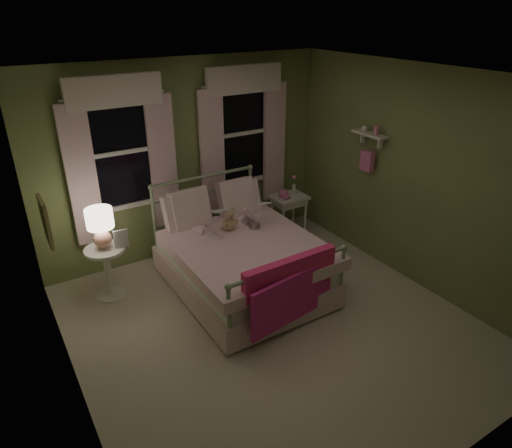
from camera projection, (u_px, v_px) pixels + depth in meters
room_shell at (275, 217)px, 4.42m from camera, size 4.20×4.20×4.20m
bed at (241, 259)px, 5.51m from camera, size 1.58×2.04×1.18m
pink_throw at (291, 283)px, 4.62m from camera, size 1.10×0.22×0.71m
child_left at (202, 212)px, 5.46m from camera, size 0.28×0.21×0.70m
child_right at (243, 203)px, 5.73m from camera, size 0.34×0.27×0.67m
book_left at (212, 216)px, 5.25m from camera, size 0.22×0.15×0.26m
book_right at (253, 209)px, 5.54m from camera, size 0.21×0.14×0.26m
teddy_bear at (229, 221)px, 5.53m from camera, size 0.23×0.18×0.30m
nightstand_left at (107, 266)px, 5.30m from camera, size 0.46×0.46×0.65m
table_lamp at (100, 224)px, 5.07m from camera, size 0.30×0.30×0.47m
book_nightstand at (115, 248)px, 5.18m from camera, size 0.20×0.25×0.02m
nightstand_right at (289, 202)px, 6.65m from camera, size 0.50×0.40×0.64m
pink_toy at (284, 194)px, 6.53m from camera, size 0.14×0.19×0.14m
bud_vase at (294, 184)px, 6.64m from camera, size 0.06×0.06×0.28m
window_left at (121, 147)px, 5.43m from camera, size 1.34×0.13×1.96m
window_right at (244, 129)px, 6.23m from camera, size 1.34×0.13×1.96m
wall_shelf at (368, 148)px, 5.76m from camera, size 0.15×0.50×0.60m
framed_picture at (46, 222)px, 3.87m from camera, size 0.03×0.32×0.42m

